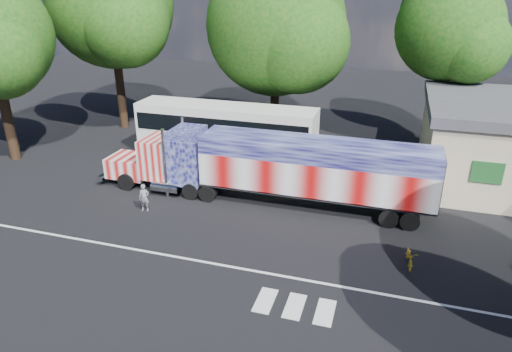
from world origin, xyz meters
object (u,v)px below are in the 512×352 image
(tree_ne_a, at_px, (451,29))
(tree_nw_a, at_px, (112,6))
(woman, at_px, (144,198))
(tree_n_mid, at_px, (278,26))
(semi_truck, at_px, (272,167))
(bicycle, at_px, (410,257))
(coach_bus, at_px, (226,130))

(tree_ne_a, xyz_separation_m, tree_nw_a, (-25.48, -2.76, 1.33))
(woman, height_order, tree_n_mid, tree_n_mid)
(semi_truck, relative_size, tree_n_mid, 1.40)
(semi_truck, xyz_separation_m, bicycle, (7.61, -4.40, -1.76))
(semi_truck, relative_size, bicycle, 12.89)
(tree_nw_a, height_order, tree_n_mid, tree_nw_a)
(woman, relative_size, tree_n_mid, 0.11)
(coach_bus, relative_size, tree_n_mid, 0.92)
(semi_truck, xyz_separation_m, tree_n_mid, (-3.07, 12.52, 6.47))
(woman, bearing_deg, tree_nw_a, 111.58)
(semi_truck, xyz_separation_m, woman, (-6.46, -3.20, -1.38))
(woman, height_order, bicycle, woman)
(tree_ne_a, bearing_deg, tree_nw_a, -173.81)
(bicycle, relative_size, tree_nw_a, 0.10)
(coach_bus, xyz_separation_m, bicycle, (12.77, -10.64, -1.55))
(coach_bus, relative_size, woman, 8.21)
(semi_truck, relative_size, tree_ne_a, 1.59)
(semi_truck, xyz_separation_m, tree_ne_a, (9.35, 13.15, 6.51))
(coach_bus, distance_m, tree_nw_a, 14.22)
(semi_truck, height_order, coach_bus, semi_truck)
(woman, bearing_deg, bicycle, -18.70)
(coach_bus, xyz_separation_m, tree_nw_a, (-10.97, 4.14, 8.05))
(woman, bearing_deg, semi_truck, 12.53)
(bicycle, bearing_deg, coach_bus, 134.77)
(semi_truck, height_order, tree_n_mid, tree_n_mid)
(coach_bus, distance_m, tree_n_mid, 9.40)
(tree_nw_a, xyz_separation_m, tree_n_mid, (13.05, 2.14, -1.37))
(coach_bus, bearing_deg, tree_nw_a, 159.32)
(coach_bus, distance_m, woman, 9.61)
(tree_nw_a, bearing_deg, bicycle, -31.90)
(bicycle, bearing_deg, tree_nw_a, 142.65)
(bicycle, bearing_deg, semi_truck, 144.55)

